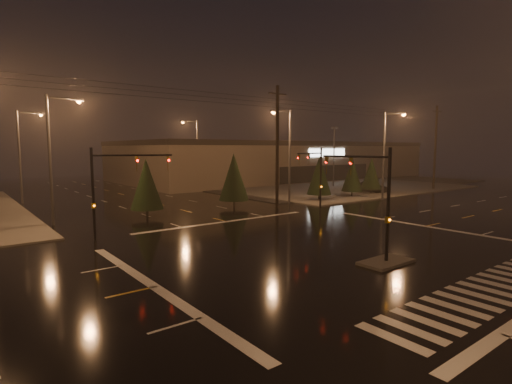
# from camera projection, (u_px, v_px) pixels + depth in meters

# --- Properties ---
(ground) EXTENTS (140.00, 140.00, 0.00)m
(ground) POSITION_uv_depth(u_px,v_px,m) (328.00, 248.00, 23.89)
(ground) COLOR black
(ground) RESTS_ON ground
(sidewalk_ne) EXTENTS (36.00, 36.00, 0.12)m
(sidewalk_ne) POSITION_uv_depth(u_px,v_px,m) (315.00, 184.00, 65.72)
(sidewalk_ne) COLOR #4A4742
(sidewalk_ne) RESTS_ON ground
(median_island) EXTENTS (3.00, 1.60, 0.15)m
(median_island) POSITION_uv_depth(u_px,v_px,m) (386.00, 262.00, 20.73)
(median_island) COLOR #4A4742
(median_island) RESTS_ON ground
(crosswalk) EXTENTS (15.00, 2.60, 0.01)m
(crosswalk) POSITION_uv_depth(u_px,v_px,m) (489.00, 290.00, 16.81)
(crosswalk) COLOR beige
(crosswalk) RESTS_ON ground
(stop_bar_far) EXTENTS (16.00, 0.50, 0.01)m
(stop_bar_far) POSITION_uv_depth(u_px,v_px,m) (227.00, 222.00, 32.53)
(stop_bar_far) COLOR beige
(stop_bar_far) RESTS_ON ground
(parking_lot) EXTENTS (50.00, 24.00, 0.08)m
(parking_lot) POSITION_uv_depth(u_px,v_px,m) (344.00, 184.00, 67.19)
(parking_lot) COLOR black
(parking_lot) RESTS_ON ground
(retail_building) EXTENTS (60.20, 28.30, 7.20)m
(retail_building) POSITION_uv_depth(u_px,v_px,m) (275.00, 159.00, 80.91)
(retail_building) COLOR #695C4B
(retail_building) RESTS_ON ground
(signal_mast_median) EXTENTS (0.25, 4.59, 6.00)m
(signal_mast_median) POSITION_uv_depth(u_px,v_px,m) (373.00, 190.00, 21.06)
(signal_mast_median) COLOR black
(signal_mast_median) RESTS_ON ground
(signal_mast_ne) EXTENTS (4.84, 1.86, 6.00)m
(signal_mast_ne) POSITION_uv_depth(u_px,v_px,m) (316.00, 172.00, 37.22)
(signal_mast_ne) COLOR black
(signal_mast_ne) RESTS_ON ground
(signal_mast_nw) EXTENTS (4.84, 1.86, 6.00)m
(signal_mast_nw) POSITION_uv_depth(u_px,v_px,m) (110.00, 182.00, 25.66)
(signal_mast_nw) COLOR black
(signal_mast_nw) RESTS_ON ground
(streetlight_1) EXTENTS (2.77, 0.32, 10.00)m
(streetlight_1) POSITION_uv_depth(u_px,v_px,m) (54.00, 150.00, 30.60)
(streetlight_1) COLOR #38383A
(streetlight_1) RESTS_ON ground
(streetlight_2) EXTENTS (2.77, 0.32, 10.00)m
(streetlight_2) POSITION_uv_depth(u_px,v_px,m) (22.00, 150.00, 43.18)
(streetlight_2) COLOR #38383A
(streetlight_2) RESTS_ON ground
(streetlight_3) EXTENTS (2.77, 0.32, 10.00)m
(streetlight_3) POSITION_uv_depth(u_px,v_px,m) (288.00, 150.00, 42.64)
(streetlight_3) COLOR #38383A
(streetlight_3) RESTS_ON ground
(streetlight_4) EXTENTS (2.77, 0.32, 10.00)m
(streetlight_4) POSITION_uv_depth(u_px,v_px,m) (196.00, 149.00, 58.36)
(streetlight_4) COLOR #38383A
(streetlight_4) RESTS_ON ground
(streetlight_6) EXTENTS (0.32, 2.77, 10.00)m
(streetlight_6) POSITION_uv_depth(u_px,v_px,m) (386.00, 150.00, 45.43)
(streetlight_6) COLOR #38383A
(streetlight_6) RESTS_ON ground
(utility_pole_1) EXTENTS (2.20, 0.32, 12.00)m
(utility_pole_1) POSITION_uv_depth(u_px,v_px,m) (277.00, 147.00, 39.09)
(utility_pole_1) COLOR black
(utility_pole_1) RESTS_ON ground
(utility_pole_2) EXTENTS (2.20, 0.32, 12.00)m
(utility_pole_2) POSITION_uv_depth(u_px,v_px,m) (435.00, 147.00, 57.34)
(utility_pole_2) COLOR black
(utility_pole_2) RESTS_ON ground
(conifer_0) EXTENTS (2.80, 2.80, 5.07)m
(conifer_0) POSITION_uv_depth(u_px,v_px,m) (319.00, 175.00, 45.61)
(conifer_0) COLOR black
(conifer_0) RESTS_ON ground
(conifer_1) EXTENTS (2.57, 2.57, 4.72)m
(conifer_1) POSITION_uv_depth(u_px,v_px,m) (352.00, 175.00, 48.93)
(conifer_1) COLOR black
(conifer_1) RESTS_ON ground
(conifer_2) EXTENTS (2.59, 2.59, 4.74)m
(conifer_2) POSITION_uv_depth(u_px,v_px,m) (371.00, 173.00, 52.04)
(conifer_2) COLOR black
(conifer_2) RESTS_ON ground
(conifer_3) EXTENTS (2.80, 2.80, 5.07)m
(conifer_3) POSITION_uv_depth(u_px,v_px,m) (146.00, 184.00, 34.42)
(conifer_3) COLOR black
(conifer_3) RESTS_ON ground
(conifer_4) EXTENTS (3.05, 3.05, 5.46)m
(conifer_4) POSITION_uv_depth(u_px,v_px,m) (234.00, 177.00, 40.42)
(conifer_4) COLOR black
(conifer_4) RESTS_ON ground
(car_parked) EXTENTS (2.15, 4.85, 1.62)m
(car_parked) POSITION_uv_depth(u_px,v_px,m) (371.00, 186.00, 54.17)
(car_parked) COLOR black
(car_parked) RESTS_ON ground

